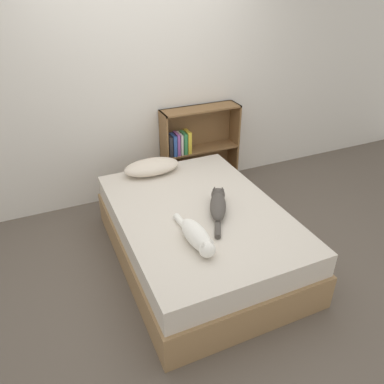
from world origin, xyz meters
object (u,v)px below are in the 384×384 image
at_px(bed, 199,234).
at_px(cat_dark, 218,205).
at_px(bookshelf, 195,146).
at_px(cat_light, 197,237).
at_px(pillow, 152,167).

relative_size(bed, cat_dark, 3.42).
height_order(bed, bookshelf, bookshelf).
distance_m(cat_light, cat_dark, 0.51).
bearing_deg(pillow, bookshelf, 33.48).
relative_size(bed, pillow, 3.46).
relative_size(cat_light, cat_dark, 1.05).
bearing_deg(cat_dark, cat_light, 162.13).
relative_size(pillow, cat_dark, 0.99).
xyz_separation_m(pillow, cat_dark, (0.30, -0.90, -0.01)).
relative_size(pillow, bookshelf, 0.57).
bearing_deg(cat_dark, bed, 89.69).
height_order(pillow, cat_light, cat_light).
bearing_deg(bed, pillow, 100.80).
distance_m(pillow, bookshelf, 0.85).
height_order(bed, pillow, pillow).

